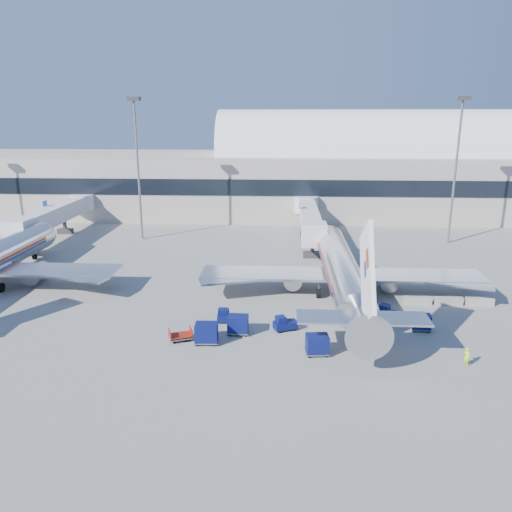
# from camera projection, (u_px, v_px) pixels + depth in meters

# --- Properties ---
(ground) EXTENTS (260.00, 260.00, 0.00)m
(ground) POSITION_uv_depth(u_px,v_px,m) (251.00, 308.00, 53.21)
(ground) COLOR gray
(ground) RESTS_ON ground
(terminal) EXTENTS (170.00, 28.15, 21.00)m
(terminal) POSITION_uv_depth(u_px,v_px,m) (203.00, 176.00, 105.63)
(terminal) COLOR #B2AA9E
(terminal) RESTS_ON ground
(airliner_main) EXTENTS (32.00, 37.26, 12.07)m
(airliner_main) POSITION_uv_depth(u_px,v_px,m) (342.00, 271.00, 56.24)
(airliner_main) COLOR silver
(airliner_main) RESTS_ON ground
(jetbridge_near) EXTENTS (4.40, 27.50, 6.25)m
(jetbridge_near) POSITION_uv_depth(u_px,v_px,m) (309.00, 216.00, 81.37)
(jetbridge_near) COLOR silver
(jetbridge_near) RESTS_ON ground
(jetbridge_mid) EXTENTS (4.40, 27.50, 6.25)m
(jetbridge_mid) POSITION_uv_depth(u_px,v_px,m) (58.00, 214.00, 83.48)
(jetbridge_mid) COLOR silver
(jetbridge_mid) RESTS_ON ground
(mast_west) EXTENTS (2.00, 1.20, 22.60)m
(mast_west) POSITION_uv_depth(u_px,v_px,m) (137.00, 148.00, 79.03)
(mast_west) COLOR slate
(mast_west) RESTS_ON ground
(mast_east) EXTENTS (2.00, 1.20, 22.60)m
(mast_east) POSITION_uv_depth(u_px,v_px,m) (458.00, 149.00, 76.51)
(mast_east) COLOR slate
(mast_east) RESTS_ON ground
(barrier_near) EXTENTS (3.00, 0.55, 0.90)m
(barrier_near) POSITION_uv_depth(u_px,v_px,m) (418.00, 300.00, 54.10)
(barrier_near) COLOR #9E9E96
(barrier_near) RESTS_ON ground
(barrier_mid) EXTENTS (3.00, 0.55, 0.90)m
(barrier_mid) POSITION_uv_depth(u_px,v_px,m) (448.00, 301.00, 53.94)
(barrier_mid) COLOR #9E9E96
(barrier_mid) RESTS_ON ground
(barrier_far) EXTENTS (3.00, 0.55, 0.90)m
(barrier_far) POSITION_uv_depth(u_px,v_px,m) (480.00, 302.00, 53.77)
(barrier_far) COLOR #9E9E96
(barrier_far) RESTS_ON ground
(tug_lead) EXTENTS (2.49, 1.89, 1.45)m
(tug_lead) POSITION_uv_depth(u_px,v_px,m) (285.00, 324.00, 47.55)
(tug_lead) COLOR #09104A
(tug_lead) RESTS_ON ground
(tug_right) EXTENTS (2.57, 2.24, 1.51)m
(tug_right) POSITION_uv_depth(u_px,v_px,m) (388.00, 313.00, 50.05)
(tug_right) COLOR #09104A
(tug_right) RESTS_ON ground
(tug_left) EXTENTS (1.18, 2.21, 1.41)m
(tug_left) POSITION_uv_depth(u_px,v_px,m) (223.00, 314.00, 49.81)
(tug_left) COLOR #09104A
(tug_left) RESTS_ON ground
(cart_train_a) EXTENTS (2.03, 1.56, 1.77)m
(cart_train_a) POSITION_uv_depth(u_px,v_px,m) (238.00, 324.00, 46.72)
(cart_train_a) COLOR #09104A
(cart_train_a) RESTS_ON ground
(cart_train_b) EXTENTS (1.91, 1.54, 1.57)m
(cart_train_b) POSITION_uv_depth(u_px,v_px,m) (208.00, 332.00, 45.32)
(cart_train_b) COLOR #09104A
(cart_train_b) RESTS_ON ground
(cart_train_c) EXTENTS (2.18, 1.70, 1.87)m
(cart_train_c) POSITION_uv_depth(u_px,v_px,m) (207.00, 333.00, 44.74)
(cart_train_c) COLOR #09104A
(cart_train_c) RESTS_ON ground
(cart_solo_near) EXTENTS (2.14, 1.72, 1.76)m
(cart_solo_near) POSITION_uv_depth(u_px,v_px,m) (317.00, 344.00, 42.65)
(cart_solo_near) COLOR #09104A
(cart_solo_near) RESTS_ON ground
(cart_solo_far) EXTENTS (1.94, 1.57, 1.57)m
(cart_solo_far) POSITION_uv_depth(u_px,v_px,m) (421.00, 322.00, 47.54)
(cart_solo_far) COLOR #09104A
(cart_solo_far) RESTS_ON ground
(cart_open_red) EXTENTS (2.42, 2.08, 0.55)m
(cart_open_red) POSITION_uv_depth(u_px,v_px,m) (181.00, 336.00, 45.49)
(cart_open_red) COLOR slate
(cart_open_red) RESTS_ON ground
(ramp_worker) EXTENTS (0.60, 0.69, 1.60)m
(ramp_worker) POSITION_uv_depth(u_px,v_px,m) (467.00, 356.00, 40.79)
(ramp_worker) COLOR #AFE317
(ramp_worker) RESTS_ON ground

